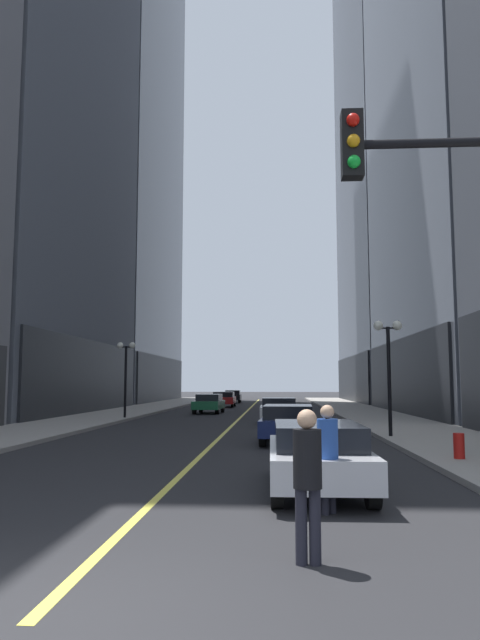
# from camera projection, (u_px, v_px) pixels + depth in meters

# --- Properties ---
(ground_plane) EXTENTS (200.00, 200.00, 0.00)m
(ground_plane) POSITION_uv_depth(u_px,v_px,m) (244.00, 414.00, 39.81)
(ground_plane) COLOR #262628
(sidewalk_left) EXTENTS (4.50, 78.00, 0.15)m
(sidewalk_left) POSITION_uv_depth(u_px,v_px,m) (124.00, 412.00, 40.32)
(sidewalk_left) COLOR #9E9991
(sidewalk_left) RESTS_ON ground
(sidewalk_right) EXTENTS (4.50, 78.00, 0.15)m
(sidewalk_right) POSITION_uv_depth(u_px,v_px,m) (367.00, 413.00, 39.32)
(sidewalk_right) COLOR #9E9991
(sidewalk_right) RESTS_ON ground
(lane_centre_stripe) EXTENTS (0.16, 70.00, 0.01)m
(lane_centre_stripe) POSITION_uv_depth(u_px,v_px,m) (244.00, 414.00, 39.81)
(lane_centre_stripe) COLOR #E5D64C
(lane_centre_stripe) RESTS_ON ground
(building_left_far) EXTENTS (11.46, 26.00, 89.59)m
(building_left_far) POSITION_uv_depth(u_px,v_px,m) (121.00, 26.00, 70.38)
(building_left_far) COLOR slate
(building_left_far) RESTS_ON ground
(building_right_far) EXTENTS (12.37, 26.00, 89.64)m
(building_right_far) POSITION_uv_depth(u_px,v_px,m) (397.00, 16.00, 68.39)
(building_right_far) COLOR #4C515B
(building_right_far) RESTS_ON ground
(car_silver) EXTENTS (1.88, 4.71, 1.32)m
(car_silver) POSITION_uv_depth(u_px,v_px,m) (317.00, 454.00, 11.42)
(car_silver) COLOR #B7B7BC
(car_silver) RESTS_ON ground
(car_navy) EXTENTS (2.04, 4.36, 1.32)m
(car_navy) POSITION_uv_depth(u_px,v_px,m) (288.00, 422.00, 20.68)
(car_navy) COLOR #141E4C
(car_navy) RESTS_ON ground
(car_white) EXTENTS (1.96, 4.05, 1.32)m
(car_white) POSITION_uv_depth(u_px,v_px,m) (279.00, 409.00, 30.88)
(car_white) COLOR silver
(car_white) RESTS_ON ground
(car_green) EXTENTS (1.93, 4.08, 1.32)m
(car_green) POSITION_uv_depth(u_px,v_px,m) (209.00, 403.00, 40.79)
(car_green) COLOR #196038
(car_green) RESTS_ON ground
(car_red) EXTENTS (1.97, 4.24, 1.32)m
(car_red) POSITION_uv_depth(u_px,v_px,m) (224.00, 399.00, 51.71)
(car_red) COLOR #B21919
(car_red) RESTS_ON ground
(car_black) EXTENTS (1.82, 4.37, 1.32)m
(car_black) POSITION_uv_depth(u_px,v_px,m) (233.00, 396.00, 62.55)
(car_black) COLOR black
(car_black) RESTS_ON ground
(pedestrian_in_blue_hoodie) EXTENTS (0.48, 0.48, 1.74)m
(pedestrian_in_blue_hoodie) POSITION_uv_depth(u_px,v_px,m) (328.00, 450.00, 9.53)
(pedestrian_in_blue_hoodie) COLOR black
(pedestrian_in_blue_hoodie) RESTS_ON ground
(pedestrian_in_black_coat) EXTENTS (0.35, 0.35, 1.78)m
(pedestrian_in_black_coat) POSITION_uv_depth(u_px,v_px,m) (307.00, 473.00, 6.89)
(pedestrian_in_black_coat) COLOR black
(pedestrian_in_black_coat) RESTS_ON ground
(street_lamp_left_far) EXTENTS (1.06, 0.36, 4.43)m
(street_lamp_left_far) POSITION_uv_depth(u_px,v_px,m) (126.00, 363.00, 33.57)
(street_lamp_left_far) COLOR black
(street_lamp_left_far) RESTS_ON ground
(street_lamp_right_mid) EXTENTS (1.06, 0.36, 4.43)m
(street_lamp_right_mid) POSITION_uv_depth(u_px,v_px,m) (388.00, 352.00, 21.98)
(street_lamp_right_mid) COLOR black
(street_lamp_right_mid) RESTS_ON ground
(fire_hydrant_right) EXTENTS (0.28, 0.28, 0.80)m
(fire_hydrant_right) POSITION_uv_depth(u_px,v_px,m) (459.00, 449.00, 15.15)
(fire_hydrant_right) COLOR red
(fire_hydrant_right) RESTS_ON ground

